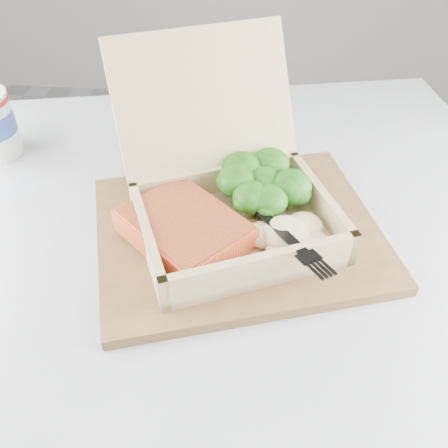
{
  "coord_description": "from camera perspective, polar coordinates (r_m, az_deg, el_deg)",
  "views": [
    {
      "loc": [
        0.22,
        -0.3,
        1.18
      ],
      "look_at": [
        0.18,
        0.12,
        0.81
      ],
      "focal_mm": 40.0,
      "sensor_mm": 36.0,
      "label": 1
    }
  ],
  "objects": [
    {
      "name": "mashed_potatoes",
      "position": [
        0.57,
        7.06,
        -1.1
      ],
      "size": [
        0.09,
        0.08,
        0.03
      ],
      "primitive_type": "ellipsoid",
      "color": "beige",
      "rests_on": "takeout_container"
    },
    {
      "name": "broccoli_pile",
      "position": [
        0.62,
        4.54,
        4.25
      ],
      "size": [
        0.12,
        0.12,
        0.04
      ],
      "primitive_type": null,
      "color": "#2E7F1C",
      "rests_on": "takeout_container"
    },
    {
      "name": "cafe_table",
      "position": [
        0.73,
        -1.1,
        -15.7
      ],
      "size": [
        1.05,
        1.05,
        0.76
      ],
      "rotation": [
        0.0,
        0.0,
        0.21
      ],
      "color": "black",
      "rests_on": "floor"
    },
    {
      "name": "takeout_container",
      "position": [
        0.6,
        0.2,
        4.69
      ],
      "size": [
        0.31,
        0.33,
        0.19
      ],
      "rotation": [
        0.0,
        0.0,
        0.41
      ],
      "color": "tan",
      "rests_on": "serving_tray"
    },
    {
      "name": "receipt",
      "position": [
        0.76,
        2.7,
        8.07
      ],
      "size": [
        0.1,
        0.14,
        0.0
      ],
      "primitive_type": "cube",
      "rotation": [
        0.0,
        0.0,
        -0.2
      ],
      "color": "white",
      "rests_on": "cafe_table"
    },
    {
      "name": "salmon_fillet",
      "position": [
        0.57,
        -4.58,
        -0.55
      ],
      "size": [
        0.17,
        0.17,
        0.03
      ],
      "primitive_type": "cube",
      "rotation": [
        0.0,
        0.0,
        0.83
      ],
      "color": "#DC452B",
      "rests_on": "takeout_container"
    },
    {
      "name": "plastic_fork",
      "position": [
        0.57,
        5.01,
        0.86
      ],
      "size": [
        0.1,
        0.14,
        0.02
      ],
      "rotation": [
        0.0,
        0.0,
        3.69
      ],
      "color": "black",
      "rests_on": "mashed_potatoes"
    },
    {
      "name": "serving_tray",
      "position": [
        0.61,
        1.61,
        -0.9
      ],
      "size": [
        0.4,
        0.36,
        0.01
      ],
      "primitive_type": "cube",
      "rotation": [
        0.0,
        0.0,
        0.3
      ],
      "color": "brown",
      "rests_on": "cafe_table"
    }
  ]
}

